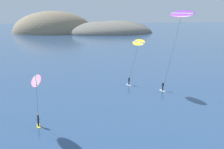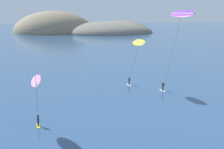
# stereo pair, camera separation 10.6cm
# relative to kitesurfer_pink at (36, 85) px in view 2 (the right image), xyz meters

# --- Properties ---
(headland_island) EXTENTS (90.70, 57.07, 27.68)m
(headland_island) POSITION_rel_kitesurfer_pink_xyz_m (15.55, 156.60, -6.36)
(headland_island) COLOR #84755B
(headland_island) RESTS_ON ground
(kitesurfer_pink) EXTENTS (1.66, 7.28, 7.34)m
(kitesurfer_pink) POSITION_rel_kitesurfer_pink_xyz_m (0.00, 0.00, 0.00)
(kitesurfer_pink) COLOR yellow
(kitesurfer_pink) RESTS_ON ground
(kitesurfer_yellow) EXTENTS (2.03, 7.26, 9.37)m
(kitesurfer_yellow) POSITION_rel_kitesurfer_pink_xyz_m (16.23, 17.10, 1.77)
(kitesurfer_yellow) COLOR silver
(kitesurfer_yellow) RESTS_ON ground
(kitesurfer_purple) EXTENTS (2.99, 7.81, 14.37)m
(kitesurfer_purple) POSITION_rel_kitesurfer_pink_xyz_m (21.76, 12.03, 6.58)
(kitesurfer_purple) COLOR silver
(kitesurfer_purple) RESTS_ON ground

